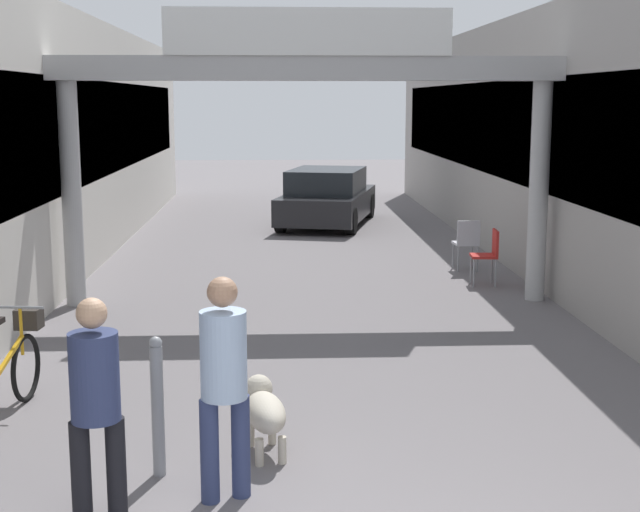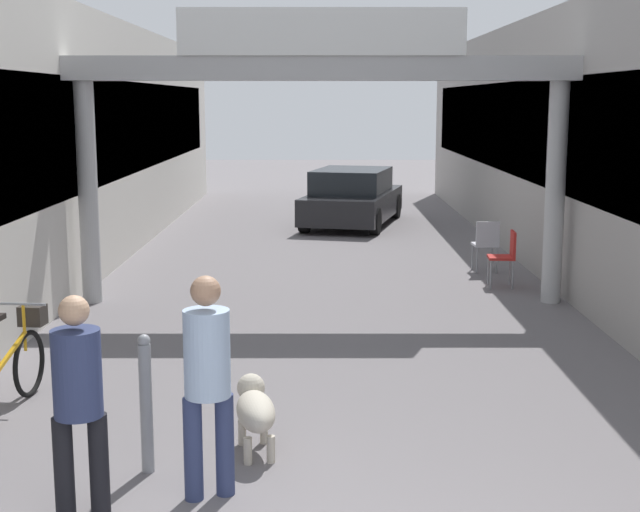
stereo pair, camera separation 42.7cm
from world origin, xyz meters
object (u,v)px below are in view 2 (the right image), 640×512
pedestrian_companion (76,393)px  bollard_post_metal (144,403)px  parked_car_black (350,198)px  dog_on_leash (253,408)px  cafe_chair_red_nearer (504,253)px  cafe_chair_aluminium_farther (484,241)px  bicycle_orange_third (8,366)px  pedestrian_with_dog (205,373)px

pedestrian_companion → bollard_post_metal: size_ratio=1.43×
parked_car_black → pedestrian_companion: bearing=-99.3°
dog_on_leash → bollard_post_metal: bollard_post_metal is taller
dog_on_leash → cafe_chair_red_nearer: bearing=62.5°
cafe_chair_aluminium_farther → parked_car_black: size_ratio=0.21×
pedestrian_companion → bicycle_orange_third: 2.59m
pedestrian_companion → cafe_chair_red_nearer: 9.14m
bicycle_orange_third → bollard_post_metal: size_ratio=1.50×
cafe_chair_red_nearer → parked_car_black: (-2.17, 7.05, 0.10)m
cafe_chair_red_nearer → bicycle_orange_third: bearing=-136.0°
pedestrian_with_dog → dog_on_leash: 1.10m
dog_on_leash → cafe_chair_red_nearer: cafe_chair_red_nearer is taller
pedestrian_companion → cafe_chair_aluminium_farther: (4.51, 9.07, -0.37)m
pedestrian_companion → bollard_post_metal: 0.90m
bicycle_orange_third → parked_car_black: 13.24m
bollard_post_metal → dog_on_leash: bearing=27.6°
pedestrian_companion → bicycle_orange_third: (-1.26, 2.21, -0.48)m
pedestrian_with_dog → cafe_chair_red_nearer: (3.75, 7.56, -0.42)m
pedestrian_companion → cafe_chair_aluminium_farther: pedestrian_companion is taller
pedestrian_companion → dog_on_leash: (1.13, 1.20, -0.54)m
pedestrian_with_dog → cafe_chair_aluminium_farther: bearing=67.3°
pedestrian_with_dog → cafe_chair_aluminium_farther: pedestrian_with_dog is taller
cafe_chair_red_nearer → parked_car_black: bearing=107.1°
bollard_post_metal → cafe_chair_aluminium_farther: 9.29m
bicycle_orange_third → parked_car_black: size_ratio=0.39×
cafe_chair_red_nearer → cafe_chair_aluminium_farther: same height
dog_on_leash → parked_car_black: size_ratio=0.19×
pedestrian_with_dog → bollard_post_metal: 0.81m
pedestrian_companion → cafe_chair_aluminium_farther: bearing=63.5°
parked_car_black → bicycle_orange_third: bearing=-106.2°
pedestrian_with_dog → bollard_post_metal: pedestrian_with_dog is taller
bollard_post_metal → parked_car_black: size_ratio=0.26×
pedestrian_with_dog → bicycle_orange_third: 2.88m
pedestrian_with_dog → dog_on_leash: bearing=72.8°
bicycle_orange_third → parked_car_black: (3.70, 12.71, 0.21)m
cafe_chair_red_nearer → cafe_chair_aluminium_farther: bearing=94.7°
dog_on_leash → parked_car_black: (1.31, 13.72, 0.27)m
bollard_post_metal → pedestrian_companion: bearing=-111.9°
pedestrian_companion → bollard_post_metal: pedestrian_companion is taller
pedestrian_companion → cafe_chair_aluminium_farther: size_ratio=1.81×
bicycle_orange_third → cafe_chair_red_nearer: bearing=44.0°
pedestrian_with_dog → bicycle_orange_third: (-2.11, 1.89, -0.52)m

